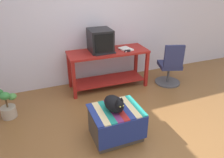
{
  "coord_description": "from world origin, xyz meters",
  "views": [
    {
      "loc": [
        -1.13,
        -2.07,
        2.11
      ],
      "look_at": [
        0.02,
        0.85,
        0.55
      ],
      "focal_mm": 34.32,
      "sensor_mm": 36.0,
      "label": 1
    }
  ],
  "objects_px": {
    "potted_plant": "(7,104)",
    "office_chair": "(170,67)",
    "desk": "(108,63)",
    "tv_monitor": "(100,41)",
    "keyboard": "(105,53)",
    "book": "(126,49)",
    "ottoman_with_blanket": "(116,123)",
    "stapler": "(127,51)",
    "cat": "(115,104)"
  },
  "relations": [
    {
      "from": "desk",
      "to": "tv_monitor",
      "type": "height_order",
      "value": "tv_monitor"
    },
    {
      "from": "book",
      "to": "office_chair",
      "type": "distance_m",
      "value": 1.0
    },
    {
      "from": "ottoman_with_blanket",
      "to": "potted_plant",
      "type": "distance_m",
      "value": 1.78
    },
    {
      "from": "cat",
      "to": "potted_plant",
      "type": "distance_m",
      "value": 1.8
    },
    {
      "from": "desk",
      "to": "tv_monitor",
      "type": "xyz_separation_m",
      "value": [
        -0.13,
        0.05,
        0.45
      ]
    },
    {
      "from": "tv_monitor",
      "to": "potted_plant",
      "type": "xyz_separation_m",
      "value": [
        -1.74,
        -0.46,
        -0.73
      ]
    },
    {
      "from": "book",
      "to": "office_chair",
      "type": "xyz_separation_m",
      "value": [
        0.86,
        -0.32,
        -0.39
      ]
    },
    {
      "from": "tv_monitor",
      "to": "potted_plant",
      "type": "bearing_deg",
      "value": -163.63
    },
    {
      "from": "tv_monitor",
      "to": "book",
      "type": "bearing_deg",
      "value": -10.14
    },
    {
      "from": "keyboard",
      "to": "book",
      "type": "height_order",
      "value": "book"
    },
    {
      "from": "ottoman_with_blanket",
      "to": "stapler",
      "type": "distance_m",
      "value": 1.59
    },
    {
      "from": "keyboard",
      "to": "book",
      "type": "bearing_deg",
      "value": 7.38
    },
    {
      "from": "potted_plant",
      "to": "office_chair",
      "type": "distance_m",
      "value": 3.09
    },
    {
      "from": "cat",
      "to": "office_chair",
      "type": "bearing_deg",
      "value": 23.38
    },
    {
      "from": "desk",
      "to": "potted_plant",
      "type": "distance_m",
      "value": 1.94
    },
    {
      "from": "ottoman_with_blanket",
      "to": "stapler",
      "type": "xyz_separation_m",
      "value": [
        0.76,
        1.27,
        0.56
      ]
    },
    {
      "from": "keyboard",
      "to": "potted_plant",
      "type": "height_order",
      "value": "keyboard"
    },
    {
      "from": "desk",
      "to": "keyboard",
      "type": "distance_m",
      "value": 0.31
    },
    {
      "from": "desk",
      "to": "stapler",
      "type": "xyz_separation_m",
      "value": [
        0.33,
        -0.18,
        0.26
      ]
    },
    {
      "from": "keyboard",
      "to": "stapler",
      "type": "distance_m",
      "value": 0.44
    },
    {
      "from": "ottoman_with_blanket",
      "to": "stapler",
      "type": "height_order",
      "value": "stapler"
    },
    {
      "from": "tv_monitor",
      "to": "keyboard",
      "type": "xyz_separation_m",
      "value": [
        0.02,
        -0.17,
        -0.19
      ]
    },
    {
      "from": "office_chair",
      "to": "tv_monitor",
      "type": "bearing_deg",
      "value": 0.75
    },
    {
      "from": "desk",
      "to": "tv_monitor",
      "type": "bearing_deg",
      "value": 161.7
    },
    {
      "from": "desk",
      "to": "book",
      "type": "distance_m",
      "value": 0.44
    },
    {
      "from": "desk",
      "to": "ottoman_with_blanket",
      "type": "relative_size",
      "value": 2.26
    },
    {
      "from": "office_chair",
      "to": "ottoman_with_blanket",
      "type": "bearing_deg",
      "value": 51.41
    },
    {
      "from": "tv_monitor",
      "to": "office_chair",
      "type": "distance_m",
      "value": 1.53
    },
    {
      "from": "keyboard",
      "to": "stapler",
      "type": "relative_size",
      "value": 3.64
    },
    {
      "from": "desk",
      "to": "tv_monitor",
      "type": "relative_size",
      "value": 3.29
    },
    {
      "from": "cat",
      "to": "stapler",
      "type": "distance_m",
      "value": 1.53
    },
    {
      "from": "tv_monitor",
      "to": "keyboard",
      "type": "bearing_deg",
      "value": -80.5
    },
    {
      "from": "tv_monitor",
      "to": "book",
      "type": "height_order",
      "value": "tv_monitor"
    },
    {
      "from": "potted_plant",
      "to": "stapler",
      "type": "relative_size",
      "value": 4.95
    },
    {
      "from": "potted_plant",
      "to": "desk",
      "type": "bearing_deg",
      "value": 12.33
    },
    {
      "from": "desk",
      "to": "office_chair",
      "type": "xyz_separation_m",
      "value": [
        1.22,
        -0.37,
        -0.14
      ]
    },
    {
      "from": "desk",
      "to": "cat",
      "type": "relative_size",
      "value": 3.91
    },
    {
      "from": "book",
      "to": "potted_plant",
      "type": "relative_size",
      "value": 0.49
    },
    {
      "from": "desk",
      "to": "potted_plant",
      "type": "bearing_deg",
      "value": -166.05
    },
    {
      "from": "tv_monitor",
      "to": "office_chair",
      "type": "height_order",
      "value": "tv_monitor"
    },
    {
      "from": "ottoman_with_blanket",
      "to": "cat",
      "type": "xyz_separation_m",
      "value": [
        -0.03,
        -0.01,
        0.33
      ]
    },
    {
      "from": "book",
      "to": "potted_plant",
      "type": "distance_m",
      "value": 2.32
    },
    {
      "from": "tv_monitor",
      "to": "stapler",
      "type": "bearing_deg",
      "value": -24.94
    },
    {
      "from": "cat",
      "to": "potted_plant",
      "type": "bearing_deg",
      "value": 133.19
    },
    {
      "from": "desk",
      "to": "book",
      "type": "relative_size",
      "value": 5.83
    },
    {
      "from": "desk",
      "to": "cat",
      "type": "distance_m",
      "value": 1.54
    },
    {
      "from": "stapler",
      "to": "tv_monitor",
      "type": "bearing_deg",
      "value": 65.53
    },
    {
      "from": "tv_monitor",
      "to": "cat",
      "type": "distance_m",
      "value": 1.61
    },
    {
      "from": "desk",
      "to": "office_chair",
      "type": "distance_m",
      "value": 1.28
    },
    {
      "from": "book",
      "to": "tv_monitor",
      "type": "bearing_deg",
      "value": 157.41
    }
  ]
}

